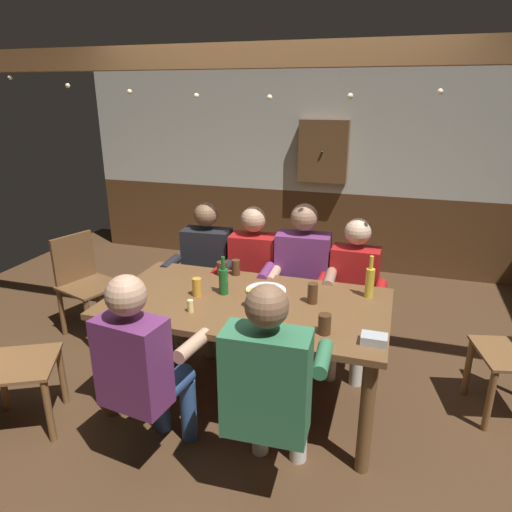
{
  "coord_description": "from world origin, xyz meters",
  "views": [
    {
      "loc": [
        0.88,
        -2.44,
        2.05
      ],
      "look_at": [
        0.0,
        0.37,
        1.01
      ],
      "focal_mm": 32.51,
      "sensor_mm": 36.0,
      "label": 1
    }
  ],
  "objects_px": {
    "person_3": "(352,289)",
    "bottle_0": "(223,280)",
    "person_2": "(301,276)",
    "pint_glass_0": "(253,299)",
    "person_1": "(252,274)",
    "person_4": "(143,363)",
    "table_candle": "(191,306)",
    "pint_glass_1": "(279,308)",
    "person_5": "(269,384)",
    "condiment_caddy": "(374,339)",
    "chair_empty_far_end": "(84,281)",
    "pint_glass_6": "(222,268)",
    "bottle_1": "(370,281)",
    "pint_glass_5": "(313,293)",
    "wall_dart_cabinet": "(323,151)",
    "plate_0": "(266,290)",
    "pint_glass_3": "(325,324)",
    "dining_table": "(247,314)",
    "pint_glass_4": "(197,287)",
    "person_0": "(205,268)",
    "pint_glass_2": "(236,267)",
    "chair_empty_near_right": "(4,362)"
  },
  "relations": [
    {
      "from": "table_candle",
      "to": "pint_glass_0",
      "type": "height_order",
      "value": "pint_glass_0"
    },
    {
      "from": "person_3",
      "to": "bottle_0",
      "type": "relative_size",
      "value": 4.44
    },
    {
      "from": "person_5",
      "to": "bottle_0",
      "type": "distance_m",
      "value": 0.97
    },
    {
      "from": "chair_empty_far_end",
      "to": "pint_glass_6",
      "type": "height_order",
      "value": "chair_empty_far_end"
    },
    {
      "from": "person_3",
      "to": "condiment_caddy",
      "type": "relative_size",
      "value": 8.35
    },
    {
      "from": "person_2",
      "to": "chair_empty_near_right",
      "type": "height_order",
      "value": "person_2"
    },
    {
      "from": "dining_table",
      "to": "bottle_0",
      "type": "xyz_separation_m",
      "value": [
        -0.18,
        0.06,
        0.2
      ]
    },
    {
      "from": "person_2",
      "to": "pint_glass_2",
      "type": "relative_size",
      "value": 10.81
    },
    {
      "from": "person_1",
      "to": "person_5",
      "type": "relative_size",
      "value": 0.96
    },
    {
      "from": "person_1",
      "to": "bottle_1",
      "type": "xyz_separation_m",
      "value": [
        0.95,
        -0.42,
        0.22
      ]
    },
    {
      "from": "table_candle",
      "to": "wall_dart_cabinet",
      "type": "xyz_separation_m",
      "value": [
        0.27,
        3.02,
        0.6
      ]
    },
    {
      "from": "pint_glass_5",
      "to": "pint_glass_6",
      "type": "distance_m",
      "value": 0.79
    },
    {
      "from": "person_2",
      "to": "pint_glass_0",
      "type": "xyz_separation_m",
      "value": [
        -0.14,
        -0.8,
        0.14
      ]
    },
    {
      "from": "person_0",
      "to": "person_1",
      "type": "distance_m",
      "value": 0.41
    },
    {
      "from": "bottle_0",
      "to": "pint_glass_0",
      "type": "bearing_deg",
      "value": -29.02
    },
    {
      "from": "pint_glass_4",
      "to": "person_5",
      "type": "bearing_deg",
      "value": -44.91
    },
    {
      "from": "person_3",
      "to": "person_4",
      "type": "relative_size",
      "value": 0.97
    },
    {
      "from": "chair_empty_far_end",
      "to": "bottle_0",
      "type": "height_order",
      "value": "bottle_0"
    },
    {
      "from": "person_1",
      "to": "table_candle",
      "type": "relative_size",
      "value": 15.01
    },
    {
      "from": "bottle_1",
      "to": "pint_glass_6",
      "type": "xyz_separation_m",
      "value": [
        -1.07,
        0.08,
        -0.06
      ]
    },
    {
      "from": "pint_glass_2",
      "to": "pint_glass_5",
      "type": "relative_size",
      "value": 0.86
    },
    {
      "from": "bottle_1",
      "to": "pint_glass_0",
      "type": "distance_m",
      "value": 0.78
    },
    {
      "from": "pint_glass_4",
      "to": "pint_glass_6",
      "type": "relative_size",
      "value": 1.22
    },
    {
      "from": "person_3",
      "to": "pint_glass_5",
      "type": "distance_m",
      "value": 0.67
    },
    {
      "from": "plate_0",
      "to": "pint_glass_3",
      "type": "height_order",
      "value": "pint_glass_3"
    },
    {
      "from": "pint_glass_1",
      "to": "pint_glass_4",
      "type": "bearing_deg",
      "value": 165.85
    },
    {
      "from": "person_3",
      "to": "wall_dart_cabinet",
      "type": "height_order",
      "value": "wall_dart_cabinet"
    },
    {
      "from": "chair_empty_far_end",
      "to": "person_4",
      "type": "bearing_deg",
      "value": 64.65
    },
    {
      "from": "bottle_0",
      "to": "pint_glass_4",
      "type": "distance_m",
      "value": 0.18
    },
    {
      "from": "person_2",
      "to": "bottle_1",
      "type": "distance_m",
      "value": 0.72
    },
    {
      "from": "table_candle",
      "to": "pint_glass_1",
      "type": "relative_size",
      "value": 0.59
    },
    {
      "from": "bottle_1",
      "to": "pint_glass_1",
      "type": "distance_m",
      "value": 0.68
    },
    {
      "from": "person_1",
      "to": "person_4",
      "type": "height_order",
      "value": "person_4"
    },
    {
      "from": "bottle_0",
      "to": "pint_glass_1",
      "type": "xyz_separation_m",
      "value": [
        0.45,
        -0.23,
        -0.03
      ]
    },
    {
      "from": "bottle_1",
      "to": "wall_dart_cabinet",
      "type": "relative_size",
      "value": 0.41
    },
    {
      "from": "person_0",
      "to": "pint_glass_4",
      "type": "distance_m",
      "value": 0.8
    },
    {
      "from": "pint_glass_1",
      "to": "pint_glass_5",
      "type": "height_order",
      "value": "same"
    },
    {
      "from": "person_5",
      "to": "condiment_caddy",
      "type": "xyz_separation_m",
      "value": [
        0.47,
        0.41,
        0.11
      ]
    },
    {
      "from": "person_3",
      "to": "person_4",
      "type": "height_order",
      "value": "person_4"
    },
    {
      "from": "plate_0",
      "to": "wall_dart_cabinet",
      "type": "bearing_deg",
      "value": 91.82
    },
    {
      "from": "dining_table",
      "to": "pint_glass_5",
      "type": "distance_m",
      "value": 0.46
    },
    {
      "from": "person_1",
      "to": "pint_glass_3",
      "type": "distance_m",
      "value": 1.26
    },
    {
      "from": "condiment_caddy",
      "to": "bottle_1",
      "type": "distance_m",
      "value": 0.62
    },
    {
      "from": "wall_dart_cabinet",
      "to": "person_2",
      "type": "bearing_deg",
      "value": -84.09
    },
    {
      "from": "pint_glass_3",
      "to": "person_3",
      "type": "bearing_deg",
      "value": 86.66
    },
    {
      "from": "pint_glass_6",
      "to": "chair_empty_far_end",
      "type": "bearing_deg",
      "value": 172.97
    },
    {
      "from": "bottle_1",
      "to": "pint_glass_0",
      "type": "relative_size",
      "value": 2.44
    },
    {
      "from": "person_3",
      "to": "pint_glass_3",
      "type": "bearing_deg",
      "value": 87.8
    },
    {
      "from": "person_1",
      "to": "table_candle",
      "type": "bearing_deg",
      "value": 81.4
    },
    {
      "from": "pint_glass_2",
      "to": "pint_glass_6",
      "type": "relative_size",
      "value": 1.15
    }
  ]
}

